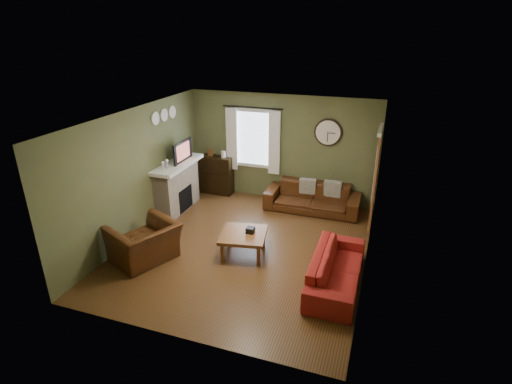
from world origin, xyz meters
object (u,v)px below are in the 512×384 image
(coffee_table, at_px, (244,244))
(bookshelf, at_px, (217,175))
(sofa_brown, at_px, (312,197))
(sofa_red, at_px, (336,269))
(armchair, at_px, (144,242))

(coffee_table, bearing_deg, bookshelf, 123.21)
(sofa_brown, xyz_separation_m, coffee_table, (-0.84, -2.37, -0.10))
(sofa_red, xyz_separation_m, coffee_table, (-1.81, 0.38, -0.07))
(sofa_brown, distance_m, armchair, 4.03)
(bookshelf, height_order, sofa_red, bookshelf)
(bookshelf, xyz_separation_m, sofa_red, (3.53, -3.01, -0.20))
(bookshelf, bearing_deg, coffee_table, -56.79)
(armchair, bearing_deg, sofa_red, 120.68)
(sofa_brown, height_order, coffee_table, sofa_brown)
(sofa_brown, relative_size, armchair, 1.95)
(sofa_brown, distance_m, coffee_table, 2.52)
(armchair, bearing_deg, sofa_brown, 165.67)
(bookshelf, xyz_separation_m, armchair, (0.05, -3.40, -0.13))
(sofa_brown, bearing_deg, armchair, -128.45)
(armchair, xyz_separation_m, coffee_table, (1.66, 0.78, -0.14))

